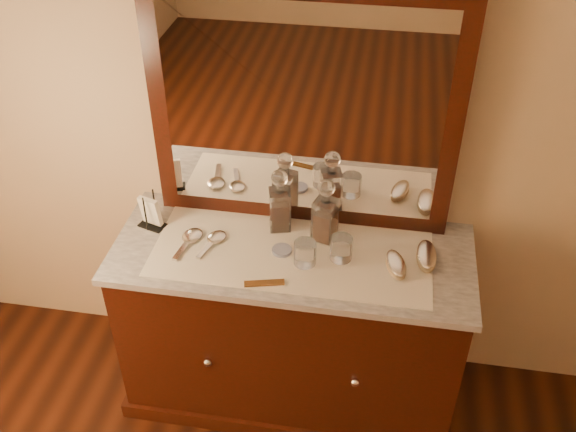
# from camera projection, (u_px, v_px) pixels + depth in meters

# --- Properties ---
(dresser_cabinet) EXTENTS (1.40, 0.55, 0.82)m
(dresser_cabinet) POSITION_uv_depth(u_px,v_px,m) (292.00, 327.00, 2.85)
(dresser_cabinet) COLOR black
(dresser_cabinet) RESTS_ON floor
(dresser_plinth) EXTENTS (1.46, 0.59, 0.08)m
(dresser_plinth) POSITION_uv_depth(u_px,v_px,m) (292.00, 381.00, 3.08)
(dresser_plinth) COLOR black
(dresser_plinth) RESTS_ON floor
(knob_left) EXTENTS (0.04, 0.04, 0.04)m
(knob_left) POSITION_uv_depth(u_px,v_px,m) (208.00, 362.00, 2.65)
(knob_left) COLOR silver
(knob_left) RESTS_ON dresser_cabinet
(knob_right) EXTENTS (0.04, 0.04, 0.04)m
(knob_right) POSITION_uv_depth(u_px,v_px,m) (355.00, 382.00, 2.57)
(knob_right) COLOR silver
(knob_right) RESTS_ON dresser_cabinet
(marble_top) EXTENTS (1.44, 0.59, 0.03)m
(marble_top) POSITION_uv_depth(u_px,v_px,m) (292.00, 254.00, 2.60)
(marble_top) COLOR silver
(marble_top) RESTS_ON dresser_cabinet
(mirror_frame) EXTENTS (1.20, 0.08, 1.00)m
(mirror_frame) POSITION_uv_depth(u_px,v_px,m) (303.00, 110.00, 2.48)
(mirror_frame) COLOR black
(mirror_frame) RESTS_ON marble_top
(mirror_glass) EXTENTS (1.06, 0.01, 0.86)m
(mirror_glass) POSITION_uv_depth(u_px,v_px,m) (302.00, 114.00, 2.45)
(mirror_glass) COLOR white
(mirror_glass) RESTS_ON marble_top
(lace_runner) EXTENTS (1.10, 0.45, 0.00)m
(lace_runner) POSITION_uv_depth(u_px,v_px,m) (291.00, 254.00, 2.57)
(lace_runner) COLOR white
(lace_runner) RESTS_ON marble_top
(pin_dish) EXTENTS (0.08, 0.08, 0.01)m
(pin_dish) POSITION_uv_depth(u_px,v_px,m) (282.00, 250.00, 2.57)
(pin_dish) COLOR silver
(pin_dish) RESTS_ON lace_runner
(comb) EXTENTS (0.15, 0.06, 0.01)m
(comb) POSITION_uv_depth(u_px,v_px,m) (264.00, 283.00, 2.43)
(comb) COLOR brown
(comb) RESTS_ON lace_runner
(napkin_rack) EXTENTS (0.12, 0.10, 0.16)m
(napkin_rack) POSITION_uv_depth(u_px,v_px,m) (151.00, 213.00, 2.68)
(napkin_rack) COLOR black
(napkin_rack) RESTS_ON marble_top
(decanter_left) EXTENTS (0.10, 0.10, 0.28)m
(decanter_left) POSITION_uv_depth(u_px,v_px,m) (280.00, 206.00, 2.64)
(decanter_left) COLOR maroon
(decanter_left) RESTS_ON lace_runner
(decanter_right) EXTENTS (0.11, 0.11, 0.28)m
(decanter_right) POSITION_uv_depth(u_px,v_px,m) (325.00, 216.00, 2.58)
(decanter_right) COLOR maroon
(decanter_right) RESTS_ON lace_runner
(brush_near) EXTENTS (0.11, 0.17, 0.04)m
(brush_near) POSITION_uv_depth(u_px,v_px,m) (396.00, 265.00, 2.48)
(brush_near) COLOR #937A5A
(brush_near) RESTS_ON lace_runner
(brush_far) EXTENTS (0.08, 0.18, 0.05)m
(brush_far) POSITION_uv_depth(u_px,v_px,m) (426.00, 256.00, 2.52)
(brush_far) COLOR #937A5A
(brush_far) RESTS_ON lace_runner
(hand_mirror_outer) EXTENTS (0.10, 0.21, 0.02)m
(hand_mirror_outer) POSITION_uv_depth(u_px,v_px,m) (191.00, 238.00, 2.63)
(hand_mirror_outer) COLOR silver
(hand_mirror_outer) RESTS_ON lace_runner
(hand_mirror_inner) EXTENTS (0.10, 0.20, 0.02)m
(hand_mirror_inner) POSITION_uv_depth(u_px,v_px,m) (215.00, 239.00, 2.63)
(hand_mirror_inner) COLOR silver
(hand_mirror_inner) RESTS_ON lace_runner
(tumblers) EXTENTS (0.22, 0.14, 0.10)m
(tumblers) POSITION_uv_depth(u_px,v_px,m) (323.00, 251.00, 2.51)
(tumblers) COLOR white
(tumblers) RESTS_ON lace_runner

